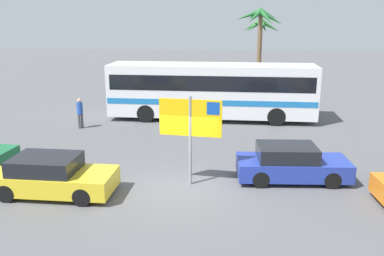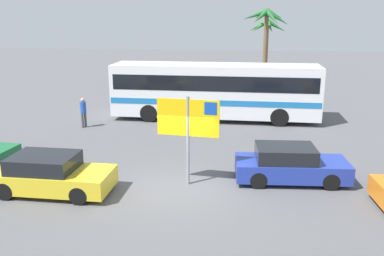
{
  "view_description": "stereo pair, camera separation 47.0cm",
  "coord_description": "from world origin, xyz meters",
  "px_view_note": "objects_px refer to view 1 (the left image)",
  "views": [
    {
      "loc": [
        1.88,
        -13.19,
        5.84
      ],
      "look_at": [
        0.11,
        3.37,
        1.3
      ],
      "focal_mm": 38.59,
      "sensor_mm": 36.0,
      "label": 1
    },
    {
      "loc": [
        2.35,
        -13.13,
        5.84
      ],
      "look_at": [
        0.11,
        3.37,
        1.3
      ],
      "focal_mm": 38.59,
      "sensor_mm": 36.0,
      "label": 2
    }
  ],
  "objects_px": {
    "bus_front_coach": "(212,89)",
    "ferry_sign": "(192,121)",
    "car_blue": "(291,164)",
    "pedestrian_near_sign": "(80,111)",
    "car_yellow": "(52,176)"
  },
  "relations": [
    {
      "from": "bus_front_coach",
      "to": "ferry_sign",
      "type": "distance_m",
      "value": 9.82
    },
    {
      "from": "car_blue",
      "to": "pedestrian_near_sign",
      "type": "distance_m",
      "value": 12.03
    },
    {
      "from": "ferry_sign",
      "to": "car_yellow",
      "type": "bearing_deg",
      "value": -158.11
    },
    {
      "from": "car_yellow",
      "to": "car_blue",
      "type": "bearing_deg",
      "value": 14.73
    },
    {
      "from": "car_blue",
      "to": "pedestrian_near_sign",
      "type": "xyz_separation_m",
      "value": [
        -10.31,
        6.19,
        0.31
      ]
    },
    {
      "from": "bus_front_coach",
      "to": "car_yellow",
      "type": "relative_size",
      "value": 2.87
    },
    {
      "from": "bus_front_coach",
      "to": "car_yellow",
      "type": "xyz_separation_m",
      "value": [
        -4.69,
        -11.13,
        -1.15
      ]
    },
    {
      "from": "ferry_sign",
      "to": "pedestrian_near_sign",
      "type": "distance_m",
      "value": 9.79
    },
    {
      "from": "ferry_sign",
      "to": "car_yellow",
      "type": "relative_size",
      "value": 0.78
    },
    {
      "from": "car_blue",
      "to": "car_yellow",
      "type": "height_order",
      "value": "same"
    },
    {
      "from": "pedestrian_near_sign",
      "to": "ferry_sign",
      "type": "bearing_deg",
      "value": -8.48
    },
    {
      "from": "car_blue",
      "to": "pedestrian_near_sign",
      "type": "bearing_deg",
      "value": 144.51
    },
    {
      "from": "bus_front_coach",
      "to": "ferry_sign",
      "type": "bearing_deg",
      "value": -90.57
    },
    {
      "from": "bus_front_coach",
      "to": "car_blue",
      "type": "distance_m",
      "value": 9.75
    },
    {
      "from": "car_yellow",
      "to": "pedestrian_near_sign",
      "type": "bearing_deg",
      "value": 104.84
    }
  ]
}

